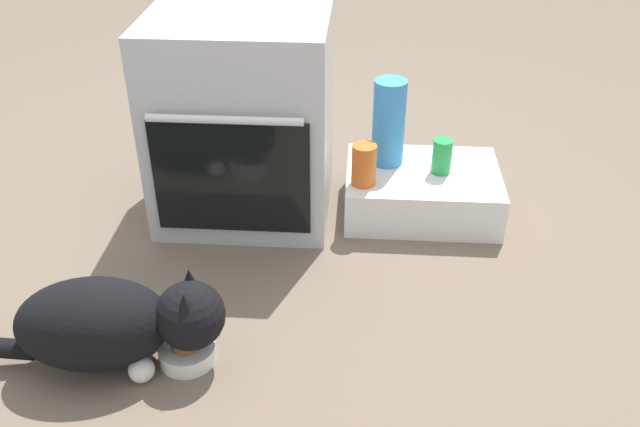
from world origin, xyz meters
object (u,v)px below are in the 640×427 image
Objects in this scene: pantry_cabinet at (422,191)px; food_bowl at (187,351)px; soda_can at (442,156)px; sauce_jar at (364,165)px; cat at (111,323)px; oven at (244,116)px; water_bottle at (389,123)px.

pantry_cabinet is 1.01m from food_bowl.
food_bowl is at bearing -132.15° from soda_can.
cat is at bearing -131.53° from sauce_jar.
oven is 2.28× the size of water_bottle.
food_bowl is (-0.04, -0.78, -0.31)m from oven.
food_bowl is 0.21m from cat.
water_bottle is at bearing 6.30° from oven.
pantry_cabinet is 0.15m from soda_can.
water_bottle is (-0.18, 0.06, 0.09)m from soda_can.
pantry_cabinet is 0.27m from water_bottle.
sauce_jar reaches higher than cat.
sauce_jar is at bearing -154.24° from pantry_cabinet.
sauce_jar reaches higher than pantry_cabinet.
pantry_cabinet is 4.34× the size of soda_can.
pantry_cabinet is 1.15m from cat.
sauce_jar is at bearing -14.23° from oven.
food_bowl is (-0.65, -0.78, -0.05)m from pantry_cabinet.
food_bowl is at bearing -92.93° from oven.
cat is at bearing -105.20° from oven.
water_bottle is at bearing 63.19° from sauce_jar.
cat is (-0.83, -0.80, 0.06)m from pantry_cabinet.
oven is at bearing 87.07° from food_bowl.
soda_can is (0.66, -0.01, -0.12)m from oven.
oven is 0.68m from soda_can.
cat is 6.88× the size of soda_can.
soda_can is (0.70, 0.78, 0.19)m from food_bowl.
sauce_jar is (0.62, 0.70, 0.09)m from cat.
pantry_cabinet reaches higher than food_bowl.
soda_can is at bearing -18.17° from water_bottle.
cat is at bearing -173.53° from food_bowl.
oven is at bearing 68.34° from cat.
food_bowl is 0.18× the size of cat.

